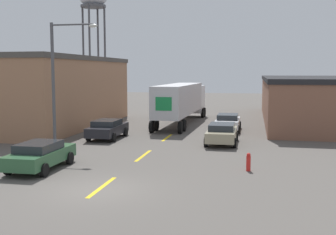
{
  "coord_description": "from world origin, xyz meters",
  "views": [
    {
      "loc": [
        6.37,
        -16.36,
        4.99
      ],
      "look_at": [
        0.52,
        12.1,
        1.78
      ],
      "focal_mm": 45.0,
      "sensor_mm": 36.0,
      "label": 1
    }
  ],
  "objects_px": {
    "semi_truck": "(182,99)",
    "parked_car_right_far": "(228,122)",
    "fire_hydrant": "(248,162)",
    "parked_car_left_near": "(40,155)",
    "parked_car_left_far": "(107,128)",
    "parked_car_right_mid": "(222,133)",
    "street_lamp": "(59,76)"
  },
  "relations": [
    {
      "from": "semi_truck",
      "to": "parked_car_right_far",
      "type": "xyz_separation_m",
      "value": [
        4.61,
        -4.12,
        -1.55
      ]
    },
    {
      "from": "semi_truck",
      "to": "fire_hydrant",
      "type": "xyz_separation_m",
      "value": [
        6.52,
        -18.36,
        -1.85
      ]
    },
    {
      "from": "parked_car_left_near",
      "to": "parked_car_right_far",
      "type": "distance_m",
      "value": 18.13
    },
    {
      "from": "parked_car_left_far",
      "to": "parked_car_right_mid",
      "type": "bearing_deg",
      "value": -3.7
    },
    {
      "from": "parked_car_right_mid",
      "to": "parked_car_left_far",
      "type": "relative_size",
      "value": 1.0
    },
    {
      "from": "parked_car_right_far",
      "to": "street_lamp",
      "type": "relative_size",
      "value": 0.57
    },
    {
      "from": "semi_truck",
      "to": "parked_car_right_far",
      "type": "bearing_deg",
      "value": -40.26
    },
    {
      "from": "parked_car_left_far",
      "to": "parked_car_left_near",
      "type": "bearing_deg",
      "value": -90.0
    },
    {
      "from": "semi_truck",
      "to": "fire_hydrant",
      "type": "distance_m",
      "value": 19.57
    },
    {
      "from": "fire_hydrant",
      "to": "street_lamp",
      "type": "bearing_deg",
      "value": 163.12
    },
    {
      "from": "parked_car_left_near",
      "to": "parked_car_left_far",
      "type": "distance_m",
      "value": 10.04
    },
    {
      "from": "parked_car_left_far",
      "to": "semi_truck",
      "type": "bearing_deg",
      "value": 69.04
    },
    {
      "from": "semi_truck",
      "to": "parked_car_right_mid",
      "type": "height_order",
      "value": "semi_truck"
    },
    {
      "from": "parked_car_right_far",
      "to": "street_lamp",
      "type": "height_order",
      "value": "street_lamp"
    },
    {
      "from": "semi_truck",
      "to": "parked_car_left_far",
      "type": "height_order",
      "value": "semi_truck"
    },
    {
      "from": "parked_car_left_near",
      "to": "street_lamp",
      "type": "distance_m",
      "value": 6.85
    },
    {
      "from": "parked_car_right_mid",
      "to": "street_lamp",
      "type": "distance_m",
      "value": 11.48
    },
    {
      "from": "parked_car_right_mid",
      "to": "parked_car_left_far",
      "type": "bearing_deg",
      "value": 176.3
    },
    {
      "from": "parked_car_right_far",
      "to": "fire_hydrant",
      "type": "bearing_deg",
      "value": -82.34
    },
    {
      "from": "parked_car_left_far",
      "to": "street_lamp",
      "type": "height_order",
      "value": "street_lamp"
    },
    {
      "from": "street_lamp",
      "to": "parked_car_left_far",
      "type": "bearing_deg",
      "value": 72.14
    },
    {
      "from": "parked_car_right_mid",
      "to": "parked_car_left_near",
      "type": "height_order",
      "value": "same"
    },
    {
      "from": "parked_car_right_mid",
      "to": "street_lamp",
      "type": "relative_size",
      "value": 0.57
    },
    {
      "from": "street_lamp",
      "to": "fire_hydrant",
      "type": "height_order",
      "value": "street_lamp"
    },
    {
      "from": "parked_car_left_near",
      "to": "semi_truck",
      "type": "bearing_deg",
      "value": 79.12
    },
    {
      "from": "parked_car_right_far",
      "to": "fire_hydrant",
      "type": "relative_size",
      "value": 4.91
    },
    {
      "from": "parked_car_right_mid",
      "to": "parked_car_right_far",
      "type": "relative_size",
      "value": 1.0
    },
    {
      "from": "semi_truck",
      "to": "parked_car_left_near",
      "type": "xyz_separation_m",
      "value": [
        -3.87,
        -20.14,
        -1.55
      ]
    },
    {
      "from": "parked_car_right_mid",
      "to": "parked_car_left_near",
      "type": "bearing_deg",
      "value": -131.77
    },
    {
      "from": "semi_truck",
      "to": "parked_car_right_far",
      "type": "relative_size",
      "value": 3.31
    },
    {
      "from": "parked_car_right_far",
      "to": "fire_hydrant",
      "type": "height_order",
      "value": "parked_car_right_far"
    },
    {
      "from": "parked_car_right_mid",
      "to": "parked_car_right_far",
      "type": "bearing_deg",
      "value": 90.0
    }
  ]
}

